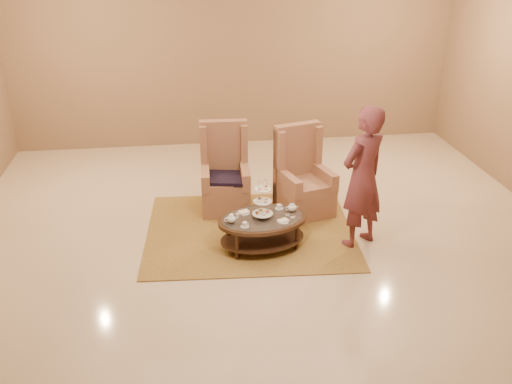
{
  "coord_description": "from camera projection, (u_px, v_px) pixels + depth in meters",
  "views": [
    {
      "loc": [
        -0.99,
        -6.27,
        3.68
      ],
      "look_at": [
        -0.12,
        0.2,
        0.68
      ],
      "focal_mm": 40.0,
      "sensor_mm": 36.0,
      "label": 1
    }
  ],
  "objects": [
    {
      "name": "rug",
      "position": [
        250.0,
        231.0,
        7.67
      ],
      "size": [
        2.88,
        2.45,
        0.01
      ],
      "rotation": [
        0.0,
        0.0,
        -0.07
      ],
      "color": "#A28439",
      "rests_on": "ground"
    },
    {
      "name": "person",
      "position": [
        363.0,
        178.0,
        7.0
      ],
      "size": [
        0.8,
        0.72,
        1.84
      ],
      "rotation": [
        0.0,
        0.0,
        3.68
      ],
      "color": "brown",
      "rests_on": "ground"
    },
    {
      "name": "ceiling",
      "position": [
        267.0,
        246.0,
        7.31
      ],
      "size": [
        8.0,
        8.0,
        0.02
      ],
      "primitive_type": "cube",
      "color": "silver",
      "rests_on": "ground"
    },
    {
      "name": "wall_back",
      "position": [
        234.0,
        49.0,
        10.18
      ],
      "size": [
        8.0,
        0.04,
        3.5
      ],
      "primitive_type": "cube",
      "color": "#8F6D4E",
      "rests_on": "ground"
    },
    {
      "name": "ground",
      "position": [
        267.0,
        246.0,
        7.31
      ],
      "size": [
        8.0,
        8.0,
        0.0
      ],
      "primitive_type": "plane",
      "color": "beige",
      "rests_on": "ground"
    },
    {
      "name": "armchair_left",
      "position": [
        225.0,
        180.0,
        8.17
      ],
      "size": [
        0.7,
        0.73,
        1.25
      ],
      "rotation": [
        0.0,
        0.0,
        -0.04
      ],
      "color": "#9D6649",
      "rests_on": "ground"
    },
    {
      "name": "armchair_right",
      "position": [
        302.0,
        184.0,
        8.07
      ],
      "size": [
        0.84,
        0.86,
        1.25
      ],
      "rotation": [
        0.0,
        0.0,
        0.28
      ],
      "color": "#9D6649",
      "rests_on": "ground"
    },
    {
      "name": "tea_table",
      "position": [
        262.0,
        223.0,
        7.14
      ],
      "size": [
        1.25,
        0.97,
        0.95
      ],
      "rotation": [
        0.0,
        0.0,
        0.17
      ],
      "color": "black",
      "rests_on": "ground"
    }
  ]
}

